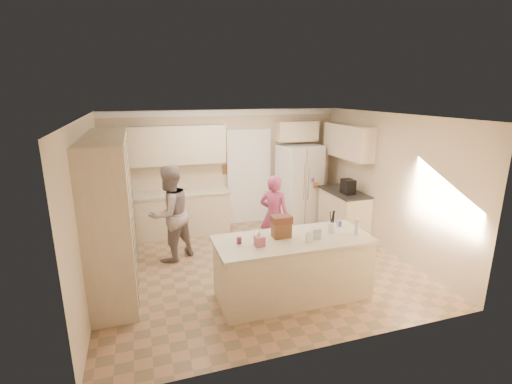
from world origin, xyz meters
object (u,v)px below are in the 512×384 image
object	(u,v)px
utensil_crock	(332,227)
tissue_box	(260,241)
island_base	(293,269)
teen_girl	(274,215)
dollhouse_body	(281,230)
teen_boy	(170,214)
coffee_maker	(348,187)
refrigerator	(299,184)

from	to	relation	value
utensil_crock	tissue_box	bearing A→B (deg)	-172.87
island_base	teen_girl	world-z (taller)	teen_girl
tissue_box	teen_girl	bearing A→B (deg)	62.95
dollhouse_body	teen_boy	size ratio (longest dim) A/B	0.15
coffee_maker	utensil_crock	bearing A→B (deg)	-127.12
teen_boy	teen_girl	size ratio (longest dim) A/B	1.15
coffee_maker	teen_boy	size ratio (longest dim) A/B	0.17
refrigerator	utensil_crock	bearing A→B (deg)	-117.36
utensil_crock	dollhouse_body	distance (m)	0.80
utensil_crock	coffee_maker	bearing A→B (deg)	52.88
teen_girl	utensil_crock	bearing A→B (deg)	144.32
refrigerator	teen_girl	distance (m)	1.96
tissue_box	teen_girl	distance (m)	1.81
coffee_maker	island_base	bearing A→B (deg)	-137.17
utensil_crock	dollhouse_body	world-z (taller)	dollhouse_body
coffee_maker	utensil_crock	size ratio (longest dim) A/B	2.00
refrigerator	dollhouse_body	size ratio (longest dim) A/B	6.92
island_base	teen_girl	size ratio (longest dim) A/B	1.45
utensil_crock	teen_girl	distance (m)	1.52
refrigerator	island_base	xyz separation A→B (m)	(-1.47, -3.04, -0.46)
refrigerator	dollhouse_body	distance (m)	3.36
coffee_maker	island_base	world-z (taller)	coffee_maker
utensil_crock	dollhouse_body	size ratio (longest dim) A/B	0.58
tissue_box	dollhouse_body	distance (m)	0.45
utensil_crock	teen_girl	world-z (taller)	teen_girl
utensil_crock	dollhouse_body	xyz separation A→B (m)	(-0.80, 0.05, 0.04)
utensil_crock	teen_girl	bearing A→B (deg)	104.84
teen_girl	tissue_box	bearing A→B (deg)	102.42
island_base	utensil_crock	world-z (taller)	utensil_crock
refrigerator	dollhouse_body	xyz separation A→B (m)	(-1.62, -2.94, 0.14)
coffee_maker	teen_boy	xyz separation A→B (m)	(-3.63, -0.05, -0.20)
coffee_maker	tissue_box	distance (m)	3.28
dollhouse_body	teen_girl	bearing A→B (deg)	73.42
teen_boy	teen_girl	world-z (taller)	teen_boy
dollhouse_body	tissue_box	bearing A→B (deg)	-153.43
island_base	tissue_box	xyz separation A→B (m)	(-0.55, -0.10, 0.56)
teen_girl	coffee_maker	bearing A→B (deg)	-127.83
dollhouse_body	teen_girl	size ratio (longest dim) A/B	0.17
utensil_crock	teen_girl	xyz separation A→B (m)	(-0.38, 1.45, -0.24)
dollhouse_body	teen_girl	world-z (taller)	teen_girl
refrigerator	tissue_box	size ratio (longest dim) A/B	12.86
coffee_maker	tissue_box	size ratio (longest dim) A/B	2.14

